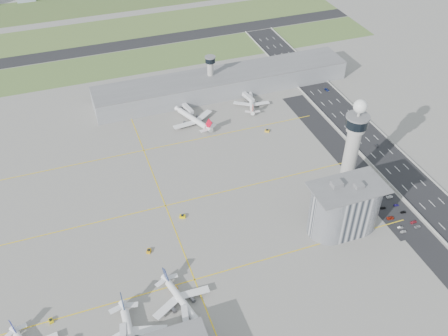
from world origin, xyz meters
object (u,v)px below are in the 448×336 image
object	(u,v)px
tug_1	(175,288)
car_lot_0	(403,231)
car_lot_7	(414,222)
car_lot_9	(396,205)
tug_3	(182,216)
car_hw_1	(377,146)
secondary_tower	(210,72)
admin_building	(344,207)
car_lot_6	(417,227)
car_hw_2	(327,90)
airplane_far_a	(193,116)
tug_4	(207,126)
airplane_far_b	(251,100)
tug_0	(51,321)
car_lot_8	(403,212)
control_tower	(353,143)
tug_5	(267,131)
airplane_near_c	(182,299)
jet_bridge_far_1	(244,95)
car_lot_3	(383,208)
car_lot_5	(371,197)
car_lot_1	(400,227)
airplane_near_b	(130,335)
jet_bridge_far_0	(184,106)
jet_bridge_near_2	(187,333)
car_lot_11	(387,194)
car_hw_4	(280,60)
car_lot_4	(376,201)
car_lot_10	(390,197)
car_lot_2	(390,218)

from	to	relation	value
tug_1	car_lot_0	distance (m)	135.27
car_lot_7	car_lot_9	xyz separation A→B (m)	(-1.03, 15.82, -0.07)
tug_3	car_hw_1	distance (m)	150.54
secondary_tower	car_lot_7	distance (m)	195.61
admin_building	car_lot_6	distance (m)	47.15
car_lot_0	car_hw_2	bearing A→B (deg)	-10.54
admin_building	car_lot_7	xyz separation A→B (m)	(42.05, -11.94, -14.69)
airplane_far_a	tug_3	world-z (taller)	airplane_far_a
tug_4	airplane_far_b	bearing A→B (deg)	5.58
tug_0	car_lot_6	distance (m)	207.03
tug_1	car_lot_8	size ratio (longest dim) A/B	0.86
control_tower	tug_3	bearing A→B (deg)	175.21
tug_3	tug_5	size ratio (longest dim) A/B	1.02
airplane_near_c	jet_bridge_far_1	bearing A→B (deg)	135.18
car_lot_3	car_hw_1	xyz separation A→B (m)	(32.04, 55.59, 0.06)
car_lot_5	car_lot_1	bearing A→B (deg)	174.47
airplane_near_b	jet_bridge_far_0	xyz separation A→B (m)	(80.53, 186.78, -3.01)
tug_0	jet_bridge_near_2	bearing A→B (deg)	141.78
tug_5	car_lot_5	bearing A→B (deg)	56.59
car_lot_3	car_lot_11	bearing A→B (deg)	-36.84
tug_1	tug_5	world-z (taller)	tug_5
airplane_far_a	car_lot_5	size ratio (longest dim) A/B	10.88
tug_1	car_hw_1	size ratio (longest dim) A/B	0.83
car_lot_3	car_lot_9	xyz separation A→B (m)	(9.01, -0.76, 0.01)
car_hw_4	car_lot_3	bearing A→B (deg)	-88.94
car_lot_8	car_lot_11	world-z (taller)	car_lot_8
airplane_far_b	car_lot_4	bearing A→B (deg)	-148.25
car_lot_3	car_lot_8	size ratio (longest dim) A/B	1.06
jet_bridge_far_1	tug_5	world-z (taller)	jet_bridge_far_1
airplane_near_b	car_lot_10	distance (m)	177.84
car_lot_4	car_lot_9	bearing A→B (deg)	-121.71
airplane_far_b	jet_bridge_near_2	xyz separation A→B (m)	(-106.78, -180.85, -1.93)
tug_1	tug_3	size ratio (longest dim) A/B	0.90
admin_building	jet_bridge_near_2	size ratio (longest dim) A/B	3.00
tug_1	car_lot_6	bearing A→B (deg)	61.90
car_lot_4	tug_0	bearing A→B (deg)	100.07
tug_1	car_lot_7	world-z (taller)	tug_1
car_lot_8	jet_bridge_near_2	bearing A→B (deg)	111.33
admin_building	airplane_near_c	size ratio (longest dim) A/B	1.12
car_lot_2	car_lot_10	bearing A→B (deg)	-26.68
car_lot_0	car_lot_5	xyz separation A→B (m)	(-1.22, 31.56, 0.01)
secondary_tower	tug_1	size ratio (longest dim) A/B	10.52
jet_bridge_near_2	car_hw_1	world-z (taller)	jet_bridge_near_2
car_lot_0	tug_4	bearing A→B (deg)	30.41
admin_building	car_lot_1	size ratio (longest dim) A/B	11.79
airplane_near_b	car_lot_2	bearing A→B (deg)	100.34
car_hw_2	car_hw_4	distance (m)	63.53
car_lot_5	car_hw_2	bearing A→B (deg)	-25.97
tug_4	car_hw_4	xyz separation A→B (m)	(96.94, 80.01, -0.47)
tug_3	tug_5	world-z (taller)	tug_3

